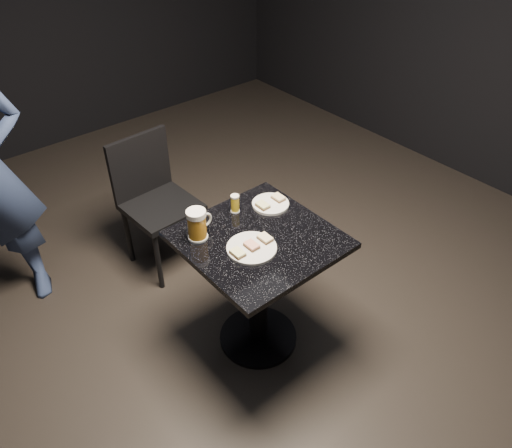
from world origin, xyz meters
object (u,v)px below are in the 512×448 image
object	(u,v)px
plate_large	(252,248)
beer_mug	(197,224)
beer_tumbler	(235,203)
chair	(154,196)
table	(258,274)
plate_small	(271,204)

from	to	relation	value
plate_large	beer_mug	xyz separation A→B (m)	(-0.14, 0.23, 0.07)
beer_tumbler	beer_mug	bearing A→B (deg)	-168.73
beer_tumbler	chair	world-z (taller)	chair
beer_mug	table	bearing A→B (deg)	-40.23
plate_large	beer_mug	world-z (taller)	beer_mug
plate_large	plate_small	world-z (taller)	same
plate_large	plate_small	bearing A→B (deg)	34.89
plate_large	plate_small	distance (m)	0.37
plate_small	beer_tumbler	world-z (taller)	beer_tumbler
table	beer_mug	xyz separation A→B (m)	(-0.22, 0.19, 0.32)
plate_large	table	world-z (taller)	plate_large
beer_mug	beer_tumbler	distance (m)	0.28
beer_mug	beer_tumbler	size ratio (longest dim) A/B	1.61
table	beer_tumbler	size ratio (longest dim) A/B	7.65
plate_small	chair	xyz separation A→B (m)	(-0.26, 0.80, -0.26)
table	plate_large	bearing A→B (deg)	-150.60
table	beer_tumbler	bearing A→B (deg)	79.38
chair	beer_tumbler	bearing A→B (deg)	-83.07
plate_small	table	world-z (taller)	plate_small
beer_tumbler	chair	bearing A→B (deg)	96.93
plate_large	plate_small	xyz separation A→B (m)	(0.30, 0.21, 0.00)
plate_large	table	size ratio (longest dim) A/B	0.32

